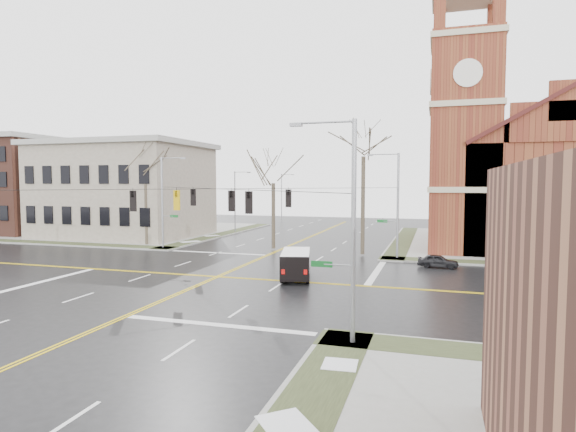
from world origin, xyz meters
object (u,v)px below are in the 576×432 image
(signal_pole_se, at_px, (349,225))
(signal_pole_nw, at_px, (164,199))
(cargo_van, at_px, (296,262))
(streetlight_north_a, at_px, (236,199))
(parked_car_b, at_px, (535,264))
(tree_ne, at_px, (364,150))
(tree_nw_near, at_px, (273,179))
(church, at_px, (539,165))
(streetlight_north_b, at_px, (282,195))
(parked_car_a, at_px, (438,261))
(signal_pole_ne, at_px, (396,202))
(tree_nw_far, at_px, (146,170))

(signal_pole_se, bearing_deg, signal_pole_nw, 134.55)
(signal_pole_se, distance_m, cargo_van, 14.60)
(streetlight_north_a, bearing_deg, signal_pole_se, -60.91)
(parked_car_b, relative_size, tree_ne, 0.26)
(streetlight_north_a, xyz_separation_m, tree_nw_near, (10.03, -14.02, 2.53))
(church, relative_size, tree_nw_near, 2.85)
(parked_car_b, bearing_deg, church, 7.67)
(church, bearing_deg, tree_ne, -143.67)
(signal_pole_nw, height_order, cargo_van, signal_pole_nw)
(signal_pole_se, bearing_deg, cargo_van, 114.94)
(cargo_van, distance_m, tree_nw_near, 15.24)
(signal_pole_se, height_order, streetlight_north_b, signal_pole_se)
(signal_pole_nw, xyz_separation_m, parked_car_a, (26.19, -3.13, -4.43))
(streetlight_north_b, height_order, cargo_van, streetlight_north_b)
(streetlight_north_a, distance_m, streetlight_north_b, 20.00)
(signal_pole_ne, distance_m, parked_car_b, 11.65)
(signal_pole_se, relative_size, cargo_van, 1.71)
(church, relative_size, signal_pole_ne, 3.06)
(signal_pole_se, distance_m, tree_ne, 24.81)
(parked_car_a, bearing_deg, tree_nw_far, 85.24)
(signal_pole_se, distance_m, tree_nw_near, 28.21)
(signal_pole_ne, relative_size, streetlight_north_a, 1.12)
(streetlight_north_b, bearing_deg, parked_car_a, -57.22)
(signal_pole_se, height_order, tree_nw_near, tree_nw_near)
(church, distance_m, parked_car_a, 20.74)
(streetlight_north_a, bearing_deg, signal_pole_nw, -92.32)
(signal_pole_ne, height_order, tree_nw_near, tree_nw_near)
(signal_pole_ne, bearing_deg, signal_pole_se, -90.00)
(tree_nw_near, bearing_deg, signal_pole_se, -64.88)
(tree_nw_near, xyz_separation_m, tree_ne, (8.96, -1.28, 2.54))
(signal_pole_ne, distance_m, tree_nw_near, 12.37)
(streetlight_north_b, bearing_deg, tree_ne, -61.72)
(signal_pole_nw, distance_m, tree_ne, 20.22)
(church, height_order, tree_nw_near, church)
(signal_pole_nw, height_order, streetlight_north_a, signal_pole_nw)
(parked_car_a, height_order, tree_nw_far, tree_nw_far)
(tree_nw_far, height_order, tree_ne, tree_ne)
(tree_ne, bearing_deg, streetlight_north_a, 141.15)
(cargo_van, height_order, tree_nw_far, tree_nw_far)
(tree_ne, bearing_deg, signal_pole_se, -82.97)
(streetlight_north_b, height_order, parked_car_a, streetlight_north_b)
(signal_pole_ne, bearing_deg, cargo_van, -120.13)
(signal_pole_ne, xyz_separation_m, tree_nw_near, (-11.95, 2.48, 2.05))
(streetlight_north_a, xyz_separation_m, parked_car_a, (25.52, -19.63, -3.94))
(signal_pole_se, xyz_separation_m, parked_car_b, (10.44, 20.25, -4.38))
(cargo_van, bearing_deg, parked_car_a, 22.82)
(parked_car_a, bearing_deg, tree_ne, 60.77)
(parked_car_a, xyz_separation_m, tree_nw_near, (-15.49, 5.61, 6.48))
(church, distance_m, tree_ne, 20.42)
(signal_pole_nw, distance_m, streetlight_north_a, 16.52)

